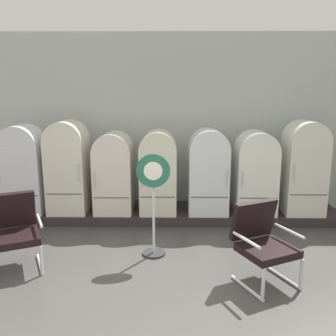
% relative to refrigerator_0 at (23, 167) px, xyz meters
% --- Properties ---
extents(ground, '(12.00, 10.00, 0.05)m').
position_rel_refrigerator_0_xyz_m(ground, '(2.38, -2.88, -0.98)').
color(ground, '#43413F').
extents(back_wall, '(11.76, 0.12, 3.25)m').
position_rel_refrigerator_0_xyz_m(back_wall, '(2.38, 0.78, 0.68)').
color(back_wall, '#BBC2BF').
rests_on(back_wall, ground).
extents(display_plinth, '(6.16, 0.95, 0.16)m').
position_rel_refrigerator_0_xyz_m(display_plinth, '(2.38, 0.14, -0.87)').
color(display_plinth, '#31272B').
rests_on(display_plinth, ground).
extents(refrigerator_0, '(0.71, 0.61, 1.51)m').
position_rel_refrigerator_0_xyz_m(refrigerator_0, '(0.00, 0.00, 0.00)').
color(refrigerator_0, white).
rests_on(refrigerator_0, display_plinth).
extents(refrigerator_1, '(0.65, 0.69, 1.58)m').
position_rel_refrigerator_0_xyz_m(refrigerator_1, '(0.76, 0.04, 0.04)').
color(refrigerator_1, silver).
rests_on(refrigerator_1, display_plinth).
extents(refrigerator_2, '(0.64, 0.71, 1.38)m').
position_rel_refrigerator_0_xyz_m(refrigerator_2, '(1.54, 0.05, -0.07)').
color(refrigerator_2, silver).
rests_on(refrigerator_2, display_plinth).
extents(refrigerator_3, '(0.62, 0.66, 1.42)m').
position_rel_refrigerator_0_xyz_m(refrigerator_3, '(2.31, 0.02, -0.04)').
color(refrigerator_3, silver).
rests_on(refrigerator_3, display_plinth).
extents(refrigerator_4, '(0.67, 0.61, 1.45)m').
position_rel_refrigerator_0_xyz_m(refrigerator_4, '(3.16, 0.00, -0.03)').
color(refrigerator_4, white).
rests_on(refrigerator_4, display_plinth).
extents(refrigerator_5, '(0.68, 0.66, 1.41)m').
position_rel_refrigerator_0_xyz_m(refrigerator_5, '(3.97, 0.02, -0.06)').
color(refrigerator_5, white).
rests_on(refrigerator_5, display_plinth).
extents(refrigerator_6, '(0.66, 0.66, 1.59)m').
position_rel_refrigerator_0_xyz_m(refrigerator_6, '(4.78, 0.02, 0.05)').
color(refrigerator_6, silver).
rests_on(refrigerator_6, display_plinth).
extents(armchair_left, '(0.82, 0.85, 0.96)m').
position_rel_refrigerator_0_xyz_m(armchair_left, '(0.53, -1.73, -0.43)').
color(armchair_left, silver).
rests_on(armchair_left, ground).
extents(armchair_right, '(0.82, 0.85, 0.96)m').
position_rel_refrigerator_0_xyz_m(armchair_right, '(3.61, -2.04, -0.43)').
color(armchair_right, silver).
rests_on(armchair_right, ground).
extents(sign_stand, '(0.45, 0.32, 1.43)m').
position_rel_refrigerator_0_xyz_m(sign_stand, '(2.30, -1.36, -0.26)').
color(sign_stand, '#2D2D30').
rests_on(sign_stand, ground).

